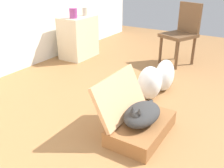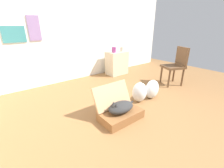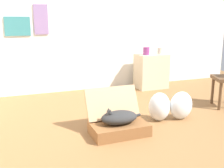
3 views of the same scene
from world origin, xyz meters
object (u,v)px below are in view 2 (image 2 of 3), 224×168
object	(u,v)px
side_table	(117,63)
vase_tall	(114,50)
plastic_bag_white	(140,92)
vase_short	(122,49)
chair	(176,65)
plastic_bag_clear	(152,89)
suitcase_base	(121,115)
cat	(121,107)

from	to	relation	value
side_table	vase_tall	size ratio (longest dim) A/B	4.49
plastic_bag_white	side_table	size ratio (longest dim) A/B	0.57
vase_short	plastic_bag_white	bearing A→B (deg)	-120.41
vase_tall	chair	xyz separation A→B (m)	(0.73, -1.50, -0.25)
plastic_bag_white	vase_tall	distance (m)	1.81
vase_short	plastic_bag_clear	bearing A→B (deg)	-110.98
vase_tall	chair	world-z (taller)	chair
chair	side_table	bearing A→B (deg)	-136.90
side_table	vase_tall	world-z (taller)	vase_tall
suitcase_base	vase_tall	bearing A→B (deg)	54.10
chair	cat	bearing A→B (deg)	-58.41
plastic_bag_white	chair	xyz separation A→B (m)	(1.38, 0.10, 0.30)
chair	plastic_bag_clear	bearing A→B (deg)	-59.11
plastic_bag_white	vase_short	bearing A→B (deg)	59.59
plastic_bag_white	vase_tall	bearing A→B (deg)	68.04
suitcase_base	plastic_bag_white	world-z (taller)	plastic_bag_white
suitcase_base	plastic_bag_clear	world-z (taller)	plastic_bag_clear
side_table	plastic_bag_clear	bearing A→B (deg)	-106.03
cat	vase_short	world-z (taller)	vase_short
plastic_bag_white	vase_short	distance (m)	1.94
vase_short	suitcase_base	bearing A→B (deg)	-131.45
suitcase_base	vase_tall	xyz separation A→B (m)	(1.33, 1.84, 0.68)
vase_short	chair	world-z (taller)	chair
vase_short	cat	bearing A→B (deg)	-131.55
side_table	vase_tall	distance (m)	0.44
cat	chair	bearing A→B (deg)	9.27
cat	suitcase_base	bearing A→B (deg)	-4.37
suitcase_base	vase_short	size ratio (longest dim) A/B	5.21
plastic_bag_clear	vase_short	world-z (taller)	vase_short
vase_tall	vase_short	bearing A→B (deg)	0.99
suitcase_base	plastic_bag_white	xyz separation A→B (m)	(0.68, 0.23, 0.12)
vase_tall	plastic_bag_clear	bearing A→B (deg)	-101.63
plastic_bag_white	plastic_bag_clear	world-z (taller)	same
plastic_bag_white	vase_short	world-z (taller)	vase_short
suitcase_base	side_table	xyz separation A→B (m)	(1.48, 1.88, 0.27)
suitcase_base	cat	distance (m)	0.15
side_table	chair	size ratio (longest dim) A/B	0.73
suitcase_base	plastic_bag_clear	distance (m)	1.01
side_table	vase_tall	xyz separation A→B (m)	(-0.15, -0.05, 0.41)
plastic_bag_white	cat	bearing A→B (deg)	-161.23
vase_tall	chair	distance (m)	1.69
side_table	vase_short	bearing A→B (deg)	-15.35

